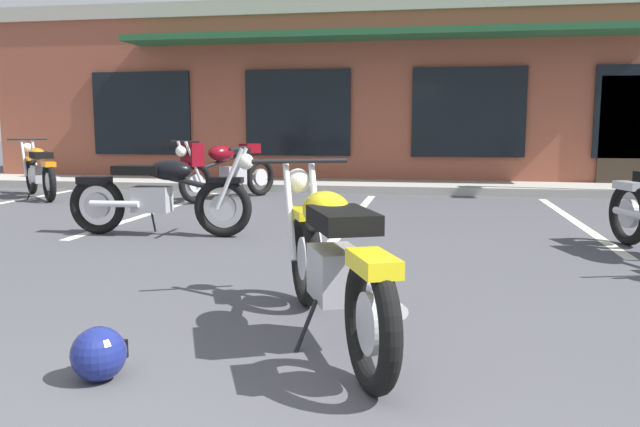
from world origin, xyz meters
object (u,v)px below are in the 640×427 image
Objects in this scene: motorcycle_black_cruiser at (39,170)px; helmet_on_pavement at (99,354)px; motorcycle_red_sportbike at (161,194)px; motorcycle_silver_naked at (224,168)px; motorcycle_foreground_classic at (331,259)px.

motorcycle_black_cruiser is 8.55m from helmet_on_pavement.
motorcycle_silver_naked is (-0.39, 3.34, 0.07)m from motorcycle_red_sportbike.
motorcycle_black_cruiser is at bearing 133.73° from motorcycle_foreground_classic.
motorcycle_red_sportbike is 8.11× the size of helmet_on_pavement.
motorcycle_foreground_classic is 7.65× the size of helmet_on_pavement.
motorcycle_black_cruiser is (-5.92, 6.19, 0.00)m from motorcycle_foreground_classic.
motorcycle_black_cruiser is at bearing 125.28° from helmet_on_pavement.
motorcycle_silver_naked is (3.16, 0.19, 0.07)m from motorcycle_black_cruiser.
motorcycle_red_sportbike is at bearing 127.87° from motorcycle_foreground_classic.
helmet_on_pavement is (1.38, -3.82, -0.33)m from motorcycle_red_sportbike.
motorcycle_red_sportbike is 4.08m from helmet_on_pavement.
motorcycle_foreground_classic is at bearing 38.19° from helmet_on_pavement.
motorcycle_red_sportbike reaches higher than helmet_on_pavement.
motorcycle_red_sportbike is (-2.37, 3.04, 0.00)m from motorcycle_foreground_classic.
motorcycle_black_cruiser is at bearing 138.47° from motorcycle_red_sportbike.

